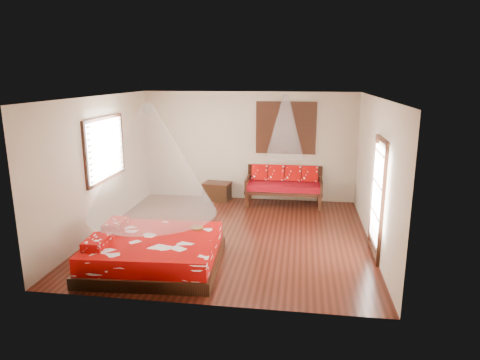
# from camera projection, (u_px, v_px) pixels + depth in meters

# --- Properties ---
(room) EXTENTS (5.54, 5.54, 2.84)m
(room) POSITION_uv_depth(u_px,v_px,m) (232.00, 169.00, 8.45)
(room) COLOR black
(room) RESTS_ON ground
(bed) EXTENTS (2.31, 2.11, 0.65)m
(bed) POSITION_uv_depth(u_px,v_px,m) (154.00, 252.00, 7.34)
(bed) COLOR black
(bed) RESTS_ON floor
(daybed) EXTENTS (1.91, 0.85, 0.97)m
(daybed) POSITION_uv_depth(u_px,v_px,m) (284.00, 184.00, 10.82)
(daybed) COLOR black
(daybed) RESTS_ON floor
(storage_chest) EXTENTS (0.75, 0.59, 0.48)m
(storage_chest) POSITION_uv_depth(u_px,v_px,m) (217.00, 191.00, 11.19)
(storage_chest) COLOR black
(storage_chest) RESTS_ON floor
(shutter_panel) EXTENTS (1.52, 0.06, 1.32)m
(shutter_panel) POSITION_uv_depth(u_px,v_px,m) (286.00, 128.00, 10.81)
(shutter_panel) COLOR black
(shutter_panel) RESTS_ON wall_back
(window_left) EXTENTS (0.10, 1.74, 1.34)m
(window_left) POSITION_uv_depth(u_px,v_px,m) (105.00, 149.00, 8.95)
(window_left) COLOR black
(window_left) RESTS_ON wall_left
(glazed_door) EXTENTS (0.08, 1.02, 2.16)m
(glazed_door) POSITION_uv_depth(u_px,v_px,m) (377.00, 199.00, 7.57)
(glazed_door) COLOR black
(glazed_door) RESTS_ON floor
(wine_tray) EXTENTS (0.23, 0.23, 0.19)m
(wine_tray) POSITION_uv_depth(u_px,v_px,m) (197.00, 226.00, 7.73)
(wine_tray) COLOR brown
(wine_tray) RESTS_ON bed
(mosquito_net_main) EXTENTS (2.15, 2.15, 1.80)m
(mosquito_net_main) POSITION_uv_depth(u_px,v_px,m) (150.00, 161.00, 6.95)
(mosquito_net_main) COLOR white
(mosquito_net_main) RESTS_ON ceiling
(mosquito_net_daybed) EXTENTS (0.92, 0.92, 1.50)m
(mosquito_net_daybed) POSITION_uv_depth(u_px,v_px,m) (285.00, 126.00, 10.33)
(mosquito_net_daybed) COLOR white
(mosquito_net_daybed) RESTS_ON ceiling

